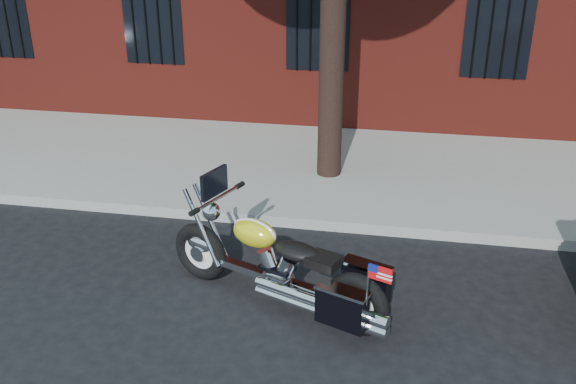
# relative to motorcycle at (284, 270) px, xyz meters

# --- Properties ---
(ground) EXTENTS (120.00, 120.00, 0.00)m
(ground) POSITION_rel_motorcycle_xyz_m (-0.45, 0.51, -0.47)
(ground) COLOR black
(ground) RESTS_ON ground
(curb) EXTENTS (40.00, 0.16, 0.15)m
(curb) POSITION_rel_motorcycle_xyz_m (-0.45, 1.89, -0.40)
(curb) COLOR gray
(curb) RESTS_ON ground
(sidewalk) EXTENTS (40.00, 3.60, 0.15)m
(sidewalk) POSITION_rel_motorcycle_xyz_m (-0.45, 3.77, -0.40)
(sidewalk) COLOR gray
(sidewalk) RESTS_ON ground
(motorcycle) EXTENTS (2.51, 1.45, 1.39)m
(motorcycle) POSITION_rel_motorcycle_xyz_m (0.00, 0.00, 0.00)
(motorcycle) COLOR black
(motorcycle) RESTS_ON ground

